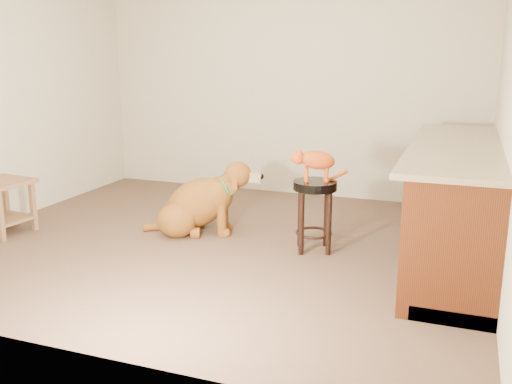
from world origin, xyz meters
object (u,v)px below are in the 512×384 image
at_px(golden_retriever, 199,205).
at_px(tabby_kitten, 314,161).
at_px(padded_stool, 315,201).
at_px(wood_stool, 442,184).
at_px(side_table, 2,199).

bearing_deg(golden_retriever, tabby_kitten, -22.30).
bearing_deg(tabby_kitten, padded_stool, -5.72).
bearing_deg(golden_retriever, wood_stool, 15.39).
bearing_deg(wood_stool, golden_retriever, -147.42).
height_order(wood_stool, golden_retriever, golden_retriever).
bearing_deg(side_table, golden_retriever, 20.09).
xyz_separation_m(padded_stool, tabby_kitten, (-0.01, -0.00, 0.34)).
xyz_separation_m(wood_stool, tabby_kitten, (-0.97, -1.43, 0.43)).
bearing_deg(side_table, wood_stool, 27.30).
height_order(golden_retriever, tabby_kitten, tabby_kitten).
bearing_deg(tabby_kitten, side_table, 172.04).
height_order(padded_stool, golden_retriever, golden_retriever).
xyz_separation_m(side_table, golden_retriever, (1.70, 0.62, -0.06)).
xyz_separation_m(padded_stool, golden_retriever, (-1.12, 0.10, -0.16)).
bearing_deg(tabby_kitten, golden_retriever, 156.39).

